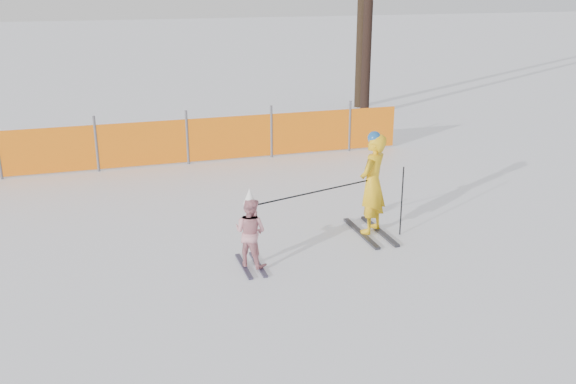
% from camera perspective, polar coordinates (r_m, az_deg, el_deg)
% --- Properties ---
extents(ground, '(120.00, 120.00, 0.00)m').
position_cam_1_polar(ground, '(9.69, 0.88, -6.52)').
color(ground, white).
rests_on(ground, ground).
extents(adult, '(0.73, 1.37, 1.76)m').
position_cam_1_polar(adult, '(10.64, 7.51, 0.74)').
color(adult, black).
rests_on(adult, ground).
extents(child, '(0.64, 0.89, 1.23)m').
position_cam_1_polar(child, '(9.44, -3.37, -3.51)').
color(child, black).
rests_on(child, ground).
extents(ski_poles, '(2.59, 0.63, 1.19)m').
position_cam_1_polar(ski_poles, '(10.19, 5.33, -0.31)').
color(ski_poles, black).
rests_on(ski_poles, ground).
extents(safety_fence, '(15.22, 0.06, 1.25)m').
position_cam_1_polar(safety_fence, '(14.76, -18.42, 3.69)').
color(safety_fence, '#595960').
rests_on(safety_fence, ground).
extents(tree_trunks, '(0.70, 1.64, 6.85)m').
position_cam_1_polar(tree_trunks, '(20.81, 6.83, 15.98)').
color(tree_trunks, black).
rests_on(tree_trunks, ground).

